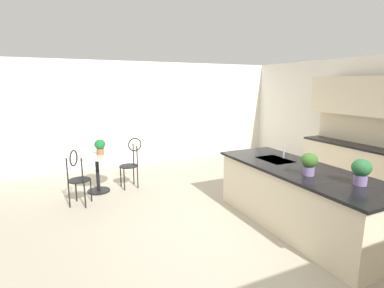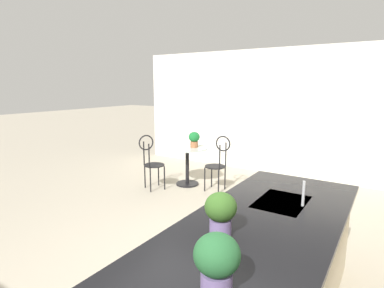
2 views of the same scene
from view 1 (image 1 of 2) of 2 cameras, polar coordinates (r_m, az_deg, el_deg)
name	(u,v)px [view 1 (image 1 of 2)]	position (r m, az deg, el deg)	size (l,w,h in m)	color
ground_plane	(238,229)	(4.60, 8.97, -16.04)	(40.00, 40.00, 0.00)	#B2A893
wall_left_window	(151,113)	(8.00, -8.06, 5.91)	(0.12, 7.80, 2.70)	silver
kitchen_island	(298,197)	(4.71, 19.97, -9.76)	(2.80, 1.06, 0.92)	beige
back_counter_run	(360,166)	(6.89, 29.89, -3.69)	(2.44, 0.64, 1.52)	beige
upper_cabinet_run	(367,96)	(6.67, 30.97, 8.03)	(2.40, 0.36, 0.76)	beige
bistro_table	(97,170)	(6.13, -17.96, -4.88)	(0.80, 0.80, 0.74)	black
chair_near_window	(77,175)	(5.50, -21.43, -5.64)	(0.52, 0.51, 1.04)	black
chair_by_island	(131,160)	(6.20, -11.79, -3.15)	(0.40, 0.49, 1.04)	black
sink_faucet	(284,152)	(5.05, 17.49, -1.48)	(0.02, 0.02, 0.22)	#B2B5BA
potted_plant_on_table	(100,146)	(6.13, -17.51, -0.35)	(0.21, 0.21, 0.30)	#9E603D
potted_plant_counter_far	(361,170)	(4.09, 30.13, -4.45)	(0.23, 0.23, 0.32)	#7A669E
potted_plant_counter_near	(309,163)	(4.22, 21.90, -3.38)	(0.22, 0.22, 0.31)	#7A669E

